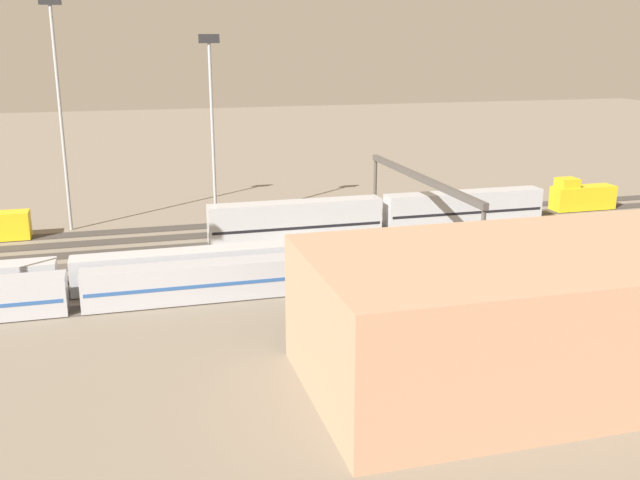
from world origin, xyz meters
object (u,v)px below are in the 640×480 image
at_px(train_on_track_2, 382,215).
at_px(signal_gantry, 420,183).
at_px(train_on_track_1, 581,196).
at_px(light_mast_0, 58,88).
at_px(maintenance_shed, 556,312).
at_px(train_on_track_5, 294,259).
at_px(train_on_track_6, 296,273).
at_px(light_mast_2, 211,105).

relative_size(train_on_track_2, signal_gantry, 1.35).
height_order(train_on_track_1, light_mast_0, light_mast_0).
bearing_deg(train_on_track_1, maintenance_shed, 53.30).
height_order(train_on_track_1, signal_gantry, signal_gantry).
distance_m(train_on_track_5, train_on_track_6, 5.08).
bearing_deg(signal_gantry, train_on_track_2, -57.16).
bearing_deg(train_on_track_1, train_on_track_5, 21.60).
height_order(train_on_track_5, train_on_track_2, train_on_track_2).
height_order(train_on_track_5, maintenance_shed, maintenance_shed).
height_order(train_on_track_2, maintenance_shed, maintenance_shed).
bearing_deg(light_mast_0, signal_gantry, 157.59).
bearing_deg(signal_gantry, train_on_track_5, 27.52).
distance_m(train_on_track_2, light_mast_0, 46.31).
relative_size(signal_gantry, maintenance_shed, 0.91).
bearing_deg(signal_gantry, light_mast_0, -22.41).
xyz_separation_m(train_on_track_5, train_on_track_2, (-15.96, -15.00, 0.57)).
bearing_deg(train_on_track_5, train_on_track_2, -136.78).
xyz_separation_m(signal_gantry, maintenance_shed, (5.36, 39.23, -2.43)).
xyz_separation_m(train_on_track_1, signal_gantry, (31.33, 10.00, 5.50)).
height_order(train_on_track_2, light_mast_2, light_mast_2).
bearing_deg(light_mast_0, train_on_track_2, 162.10).
relative_size(train_on_track_6, train_on_track_2, 2.94).
bearing_deg(light_mast_2, signal_gantry, 144.44).
height_order(train_on_track_6, train_on_track_2, train_on_track_2).
distance_m(train_on_track_6, light_mast_0, 44.64).
distance_m(train_on_track_1, light_mast_0, 78.00).
bearing_deg(train_on_track_2, signal_gantry, 122.84).
distance_m(train_on_track_1, train_on_track_6, 57.19).
bearing_deg(light_mast_2, light_mast_0, -2.59).
xyz_separation_m(light_mast_0, signal_gantry, (-44.29, 18.27, -11.74)).
bearing_deg(light_mast_2, train_on_track_1, 172.46).
distance_m(light_mast_2, signal_gantry, 31.22).
distance_m(train_on_track_6, light_mast_2, 35.81).
distance_m(light_mast_0, maintenance_shed, 70.87).
distance_m(train_on_track_2, light_mast_2, 28.25).
distance_m(train_on_track_1, signal_gantry, 33.34).
height_order(train_on_track_2, light_mast_0, light_mast_0).
distance_m(train_on_track_1, train_on_track_5, 54.34).
bearing_deg(train_on_track_2, light_mast_0, -17.90).
relative_size(light_mast_0, signal_gantry, 0.89).
height_order(train_on_track_1, light_mast_2, light_mast_2).
height_order(train_on_track_1, maintenance_shed, maintenance_shed).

